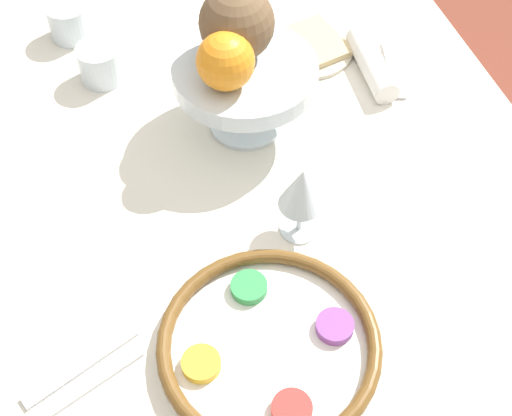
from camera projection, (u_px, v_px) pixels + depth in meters
The scene contains 14 objects.
ground_plane at pixel (258, 373), 1.70m from camera, with size 8.00×8.00×0.00m, color brown.
dining_table at pixel (259, 295), 1.41m from camera, with size 1.41×0.93×0.72m.
seder_plate at pixel (269, 345), 0.93m from camera, with size 0.30×0.30×0.03m.
wine_glass at pixel (302, 190), 0.99m from camera, with size 0.07×0.07×0.13m.
fruit_stand at pixel (245, 78), 1.12m from camera, with size 0.23×0.23×0.13m.
orange_fruit at pixel (225, 61), 1.04m from camera, with size 0.09×0.09×0.09m.
coconut at pixel (237, 23), 1.07m from camera, with size 0.12×0.12×0.12m.
bread_plate at pixel (309, 47), 1.31m from camera, with size 0.16×0.16×0.02m.
napkin_roll at pixel (372, 64), 1.26m from camera, with size 0.17×0.05×0.04m.
cup_near at pixel (69, 21), 1.32m from camera, with size 0.08×0.08×0.07m.
cup_mid at pixel (100, 64), 1.25m from camera, with size 0.08×0.08×0.07m.
fork_left at pixel (84, 386), 0.91m from camera, with size 0.08×0.16×0.01m.
fork_right at pixel (81, 366), 0.93m from camera, with size 0.08×0.16×0.01m.
spoon at pixel (393, 70), 1.28m from camera, with size 0.15×0.06×0.01m.
Camera 1 is at (-0.70, 0.22, 1.58)m, focal length 50.00 mm.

